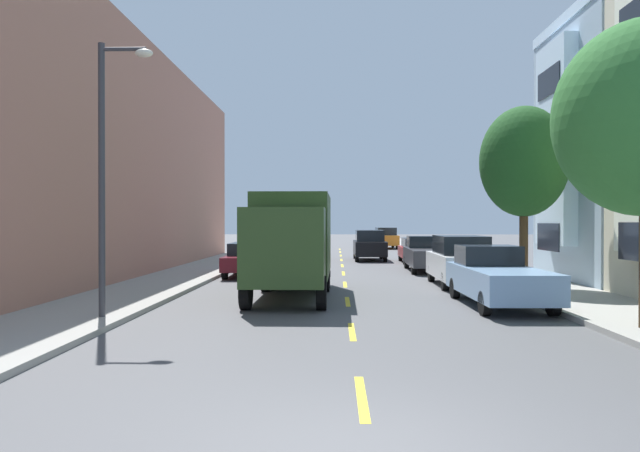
% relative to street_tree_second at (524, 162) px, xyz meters
% --- Properties ---
extents(ground_plane, '(160.00, 160.00, 0.00)m').
position_rel_street_tree_second_xyz_m(ground_plane, '(-6.40, 14.79, -4.62)').
color(ground_plane, '#4C4C4F').
extents(sidewalk_left, '(3.20, 120.00, 0.14)m').
position_rel_street_tree_second_xyz_m(sidewalk_left, '(-13.50, 12.79, -4.55)').
color(sidewalk_left, '#99968E').
rests_on(sidewalk_left, ground_plane).
extents(sidewalk_right, '(3.20, 120.00, 0.14)m').
position_rel_street_tree_second_xyz_m(sidewalk_right, '(0.70, 12.79, -4.55)').
color(sidewalk_right, '#99968E').
rests_on(sidewalk_right, ground_plane).
extents(lane_centerline_dashes, '(0.14, 47.20, 0.01)m').
position_rel_street_tree_second_xyz_m(lane_centerline_dashes, '(-6.40, 9.29, -4.61)').
color(lane_centerline_dashes, yellow).
rests_on(lane_centerline_dashes, ground_plane).
extents(apartment_block_opposite, '(10.00, 36.00, 10.61)m').
position_rel_street_tree_second_xyz_m(apartment_block_opposite, '(-20.10, 4.79, 0.69)').
color(apartment_block_opposite, '#B27560').
rests_on(apartment_block_opposite, ground_plane).
extents(street_tree_second, '(3.13, 3.13, 6.49)m').
position_rel_street_tree_second_xyz_m(street_tree_second, '(0.00, 0.00, 0.00)').
color(street_tree_second, '#47331E').
rests_on(street_tree_second, sidewalk_right).
extents(street_lamp, '(1.35, 0.28, 6.70)m').
position_rel_street_tree_second_xyz_m(street_lamp, '(-12.35, -7.14, -0.59)').
color(street_lamp, '#38383D').
rests_on(street_lamp, sidewalk_left).
extents(delivery_box_truck, '(2.46, 7.61, 3.38)m').
position_rel_street_tree_second_xyz_m(delivery_box_truck, '(-8.20, -1.86, -2.70)').
color(delivery_box_truck, '#2D471E').
rests_on(delivery_box_truck, ground_plane).
extents(parked_pickup_forest, '(2.15, 5.35, 1.73)m').
position_rel_street_tree_second_xyz_m(parked_pickup_forest, '(-10.70, 13.23, -3.79)').
color(parked_pickup_forest, '#194C28').
rests_on(parked_pickup_forest, ground_plane).
extents(parked_suv_white, '(2.00, 4.82, 1.93)m').
position_rel_street_tree_second_xyz_m(parked_suv_white, '(-1.98, 1.39, -3.63)').
color(parked_suv_white, silver).
rests_on(parked_suv_white, ground_plane).
extents(parked_wagon_burgundy, '(1.92, 4.74, 1.50)m').
position_rel_street_tree_second_xyz_m(parked_wagon_burgundy, '(-10.77, 5.53, -3.81)').
color(parked_wagon_burgundy, maroon).
rests_on(parked_wagon_burgundy, ground_plane).
extents(parked_wagon_red, '(1.93, 4.74, 1.50)m').
position_rel_street_tree_second_xyz_m(parked_wagon_red, '(-1.94, 14.14, -3.81)').
color(parked_wagon_red, '#AD1E1E').
rests_on(parked_wagon_red, ground_plane).
extents(parked_suv_orange, '(2.09, 4.85, 1.93)m').
position_rel_street_tree_second_xyz_m(parked_suv_orange, '(-2.14, 33.59, -3.63)').
color(parked_suv_orange, orange).
rests_on(parked_suv_orange, ground_plane).
extents(parked_pickup_charcoal, '(2.13, 5.35, 1.73)m').
position_rel_street_tree_second_xyz_m(parked_pickup_charcoal, '(-2.17, 8.33, -3.79)').
color(parked_pickup_charcoal, '#333338').
rests_on(parked_pickup_charcoal, ground_plane).
extents(parked_pickup_sky, '(2.09, 5.33, 1.73)m').
position_rel_street_tree_second_xyz_m(parked_pickup_sky, '(-2.01, -3.91, -3.79)').
color(parked_pickup_sky, '#7A9EC6').
rests_on(parked_pickup_sky, ground_plane).
extents(moving_black_sedan, '(1.95, 4.80, 1.93)m').
position_rel_street_tree_second_xyz_m(moving_black_sedan, '(-4.60, 16.63, -3.63)').
color(moving_black_sedan, black).
rests_on(moving_black_sedan, ground_plane).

